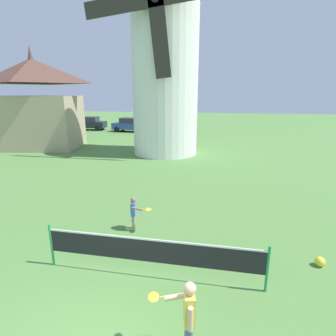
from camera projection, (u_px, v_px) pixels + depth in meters
name	position (u px, v px, depth m)	size (l,w,h in m)	color
windmill	(165.00, 59.00, 18.03)	(8.44, 5.18, 13.42)	white
tennis_net	(151.00, 251.00, 6.19)	(5.13, 0.06, 1.10)	#238E4C
player_near	(188.00, 314.00, 4.30)	(0.81, 0.45, 1.35)	slate
player_far	(134.00, 211.00, 8.42)	(0.69, 0.42, 1.09)	#9E937F
stray_ball	(320.00, 262.00, 6.74)	(0.25, 0.25, 0.25)	yellow
parked_car_black	(89.00, 123.00, 32.13)	(4.09, 2.14, 1.56)	#1E232D
parked_car_blue	(131.00, 125.00, 30.56)	(4.17, 2.03, 1.56)	#334C99
parked_car_green	(176.00, 125.00, 30.17)	(4.48, 2.19, 1.56)	#1E6638
chapel	(36.00, 105.00, 21.00)	(7.04, 5.69, 7.60)	tan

